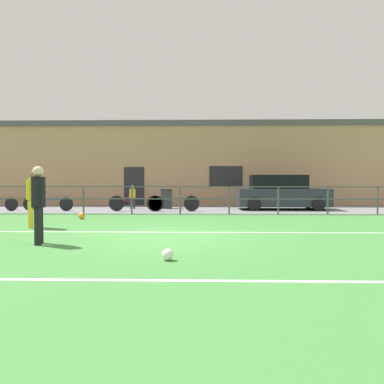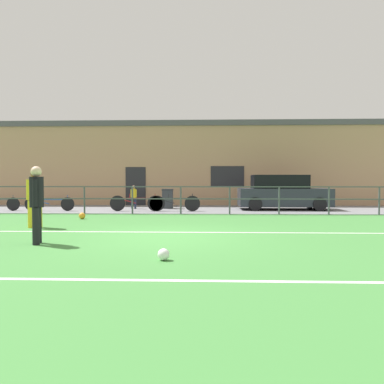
% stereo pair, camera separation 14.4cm
% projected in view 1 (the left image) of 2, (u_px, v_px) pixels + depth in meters
% --- Properties ---
extents(ground, '(60.00, 44.00, 0.04)m').
position_uv_depth(ground, '(166.00, 238.00, 9.25)').
color(ground, '#42843D').
extents(field_line_touchline, '(36.00, 0.11, 0.00)m').
position_uv_depth(field_line_touchline, '(169.00, 232.00, 10.06)').
color(field_line_touchline, white).
rests_on(field_line_touchline, ground).
extents(field_line_hash, '(36.00, 0.11, 0.00)m').
position_uv_depth(field_line_hash, '(140.00, 280.00, 5.27)').
color(field_line_hash, white).
rests_on(field_line_hash, ground).
extents(pavement_strip, '(48.00, 5.00, 0.02)m').
position_uv_depth(pavement_strip, '(183.00, 209.00, 17.74)').
color(pavement_strip, slate).
rests_on(pavement_strip, ground).
extents(perimeter_fence, '(36.07, 0.07, 1.15)m').
position_uv_depth(perimeter_fence, '(180.00, 196.00, 15.22)').
color(perimeter_fence, '#474C51').
rests_on(perimeter_fence, ground).
extents(clubhouse_facade, '(28.00, 2.56, 4.64)m').
position_uv_depth(clubhouse_facade, '(186.00, 164.00, 21.36)').
color(clubhouse_facade, tan).
rests_on(clubhouse_facade, ground).
extents(player_goalkeeper, '(0.30, 0.46, 1.72)m').
position_uv_depth(player_goalkeeper, '(38.00, 200.00, 8.17)').
color(player_goalkeeper, black).
rests_on(player_goalkeeper, ground).
extents(player_striker, '(0.41, 0.31, 1.71)m').
position_uv_depth(player_striker, '(35.00, 195.00, 10.95)').
color(player_striker, gold).
rests_on(player_striker, ground).
extents(soccer_ball_match, '(0.23, 0.23, 0.23)m').
position_uv_depth(soccer_ball_match, '(82.00, 216.00, 13.37)').
color(soccer_ball_match, orange).
rests_on(soccer_ball_match, ground).
extents(soccer_ball_spare, '(0.21, 0.21, 0.21)m').
position_uv_depth(soccer_ball_spare, '(168.00, 254.00, 6.56)').
color(soccer_ball_spare, white).
rests_on(soccer_ball_spare, ground).
extents(spectator_child, '(0.30, 0.20, 1.12)m').
position_uv_depth(spectator_child, '(133.00, 196.00, 17.81)').
color(spectator_child, '#232D4C').
rests_on(spectator_child, pavement_strip).
extents(parked_car_red, '(4.19, 1.80, 1.62)m').
position_uv_depth(parked_car_red, '(281.00, 193.00, 17.46)').
color(parked_car_red, '#282D38').
rests_on(parked_car_red, pavement_strip).
extents(bicycle_parked_0, '(2.37, 0.04, 0.78)m').
position_uv_depth(bicycle_parked_0, '(135.00, 203.00, 16.48)').
color(bicycle_parked_0, black).
rests_on(bicycle_parked_0, pavement_strip).
extents(bicycle_parked_1, '(2.25, 0.04, 0.78)m').
position_uv_depth(bicycle_parked_1, '(174.00, 203.00, 16.44)').
color(bicycle_parked_1, black).
rests_on(bicycle_parked_1, pavement_strip).
extents(bicycle_parked_2, '(2.26, 0.04, 0.71)m').
position_uv_depth(bicycle_parked_2, '(48.00, 204.00, 16.59)').
color(bicycle_parked_2, black).
rests_on(bicycle_parked_2, pavement_strip).
extents(trash_bin_0, '(0.53, 0.45, 0.95)m').
position_uv_depth(trash_bin_0, '(166.00, 199.00, 18.02)').
color(trash_bin_0, '#33383D').
rests_on(trash_bin_0, pavement_strip).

